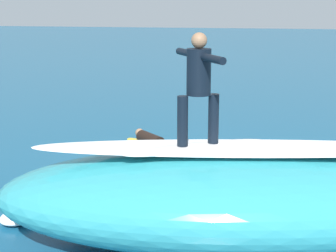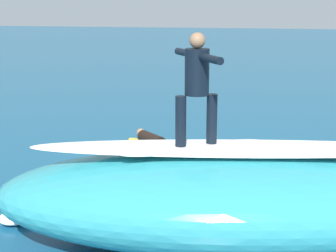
{
  "view_description": "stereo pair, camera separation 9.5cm",
  "coord_description": "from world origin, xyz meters",
  "px_view_note": "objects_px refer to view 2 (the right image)",
  "views": [
    {
      "loc": [
        -0.52,
        10.34,
        3.43
      ],
      "look_at": [
        1.45,
        0.55,
        1.15
      ],
      "focal_mm": 58.93,
      "sensor_mm": 36.0,
      "label": 1
    },
    {
      "loc": [
        -0.62,
        10.32,
        3.43
      ],
      "look_at": [
        1.45,
        0.55,
        1.15
      ],
      "focal_mm": 58.93,
      "sensor_mm": 36.0,
      "label": 2
    }
  ],
  "objects_px": {
    "surfboard_riding": "(196,148)",
    "surfboard_paddling": "(151,147)",
    "surfer_riding": "(197,80)",
    "surfer_paddling": "(154,141)"
  },
  "relations": [
    {
      "from": "surfboard_riding",
      "to": "surfer_riding",
      "type": "height_order",
      "value": "surfer_riding"
    },
    {
      "from": "surfboard_paddling",
      "to": "surfboard_riding",
      "type": "bearing_deg",
      "value": 156.31
    },
    {
      "from": "surfer_riding",
      "to": "surfboard_paddling",
      "type": "height_order",
      "value": "surfer_riding"
    },
    {
      "from": "surfboard_paddling",
      "to": "surfer_paddling",
      "type": "relative_size",
      "value": 1.55
    },
    {
      "from": "surfer_riding",
      "to": "surfboard_paddling",
      "type": "xyz_separation_m",
      "value": [
        1.84,
        -4.91,
        -2.33
      ]
    },
    {
      "from": "surfer_riding",
      "to": "surfer_paddling",
      "type": "bearing_deg",
      "value": -102.0
    },
    {
      "from": "surfer_riding",
      "to": "surfer_paddling",
      "type": "height_order",
      "value": "surfer_riding"
    },
    {
      "from": "surfboard_riding",
      "to": "surfboard_paddling",
      "type": "bearing_deg",
      "value": -101.41
    },
    {
      "from": "surfboard_paddling",
      "to": "surfer_paddling",
      "type": "distance_m",
      "value": 0.22
    },
    {
      "from": "surfboard_riding",
      "to": "surfer_paddling",
      "type": "distance_m",
      "value": 5.26
    }
  ]
}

